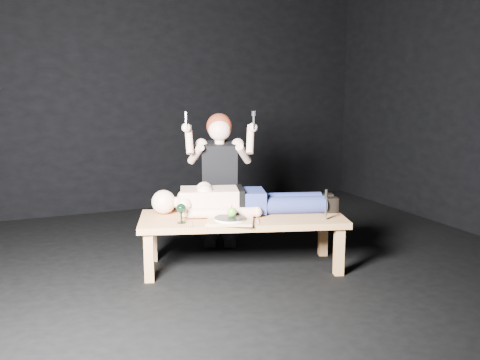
% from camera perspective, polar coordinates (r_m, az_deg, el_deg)
% --- Properties ---
extents(ground, '(5.00, 5.00, 0.00)m').
position_cam_1_polar(ground, '(4.67, 1.85, -9.10)').
color(ground, black).
rests_on(ground, ground).
extents(back_wall, '(5.00, 0.00, 5.00)m').
position_cam_1_polar(back_wall, '(6.76, -7.08, 9.79)').
color(back_wall, black).
rests_on(back_wall, ground).
extents(table, '(1.81, 1.11, 0.45)m').
position_cam_1_polar(table, '(4.55, 0.25, -6.62)').
color(table, tan).
rests_on(table, ground).
extents(lying_man, '(1.76, 0.99, 0.26)m').
position_cam_1_polar(lying_man, '(4.60, 0.71, -1.86)').
color(lying_man, '#E7AE92').
rests_on(lying_man, table).
extents(kneeling_woman, '(0.93, 0.98, 1.32)m').
position_cam_1_polar(kneeling_woman, '(4.99, -2.18, 0.02)').
color(kneeling_woman, black).
rests_on(kneeling_woman, ground).
extents(serving_tray, '(0.45, 0.40, 0.02)m').
position_cam_1_polar(serving_tray, '(4.29, -1.08, -4.41)').
color(serving_tray, tan).
rests_on(serving_tray, table).
extents(plate, '(0.33, 0.33, 0.02)m').
position_cam_1_polar(plate, '(4.28, -1.08, -4.15)').
color(plate, white).
rests_on(plate, serving_tray).
extents(apple, '(0.08, 0.08, 0.08)m').
position_cam_1_polar(apple, '(4.29, -0.87, -3.46)').
color(apple, '#418E20').
rests_on(apple, plate).
extents(goblet, '(0.10, 0.10, 0.16)m').
position_cam_1_polar(goblet, '(4.28, -6.28, -3.55)').
color(goblet, black).
rests_on(goblet, table).
extents(fork_flat, '(0.07, 0.18, 0.01)m').
position_cam_1_polar(fork_flat, '(4.25, -5.23, -4.69)').
color(fork_flat, '#B2B2B7').
rests_on(fork_flat, table).
extents(knife_flat, '(0.09, 0.17, 0.01)m').
position_cam_1_polar(knife_flat, '(4.31, 1.96, -4.45)').
color(knife_flat, '#B2B2B7').
rests_on(knife_flat, table).
extents(spoon_flat, '(0.08, 0.17, 0.01)m').
position_cam_1_polar(spoon_flat, '(4.42, 0.49, -4.07)').
color(spoon_flat, '#B2B2B7').
rests_on(spoon_flat, table).
extents(carving_knife, '(0.04, 0.04, 0.25)m').
position_cam_1_polar(carving_knife, '(4.41, 9.17, -2.61)').
color(carving_knife, '#B2B2B7').
rests_on(carving_knife, table).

